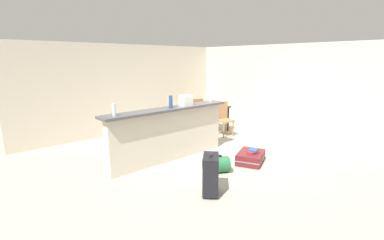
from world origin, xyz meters
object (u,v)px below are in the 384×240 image
object	(u,v)px
bottle_clear	(114,110)
dining_chair_far_side	(196,112)
dining_chair_near_partition	(223,117)
duffel_bag_green	(216,165)
book_stack	(253,151)
bottle_white	(211,96)
dining_table	(208,110)
suitcase_flat_maroon	(251,157)
bottle_blue	(171,102)
suitcase_upright_black	(211,174)
grocery_bag	(186,100)

from	to	relation	value
bottle_clear	dining_chair_far_side	xyz separation A→B (m)	(3.52, 1.69, -0.71)
dining_chair_near_partition	duffel_bag_green	world-z (taller)	dining_chair_near_partition
duffel_bag_green	book_stack	world-z (taller)	duffel_bag_green
bottle_white	dining_table	distance (m)	1.62
dining_chair_far_side	suitcase_flat_maroon	world-z (taller)	dining_chair_far_side
bottle_blue	suitcase_flat_maroon	world-z (taller)	bottle_blue
dining_chair_near_partition	suitcase_upright_black	world-z (taller)	dining_chair_near_partition
bottle_clear	suitcase_flat_maroon	size ratio (longest dim) A/B	0.25
bottle_white	book_stack	size ratio (longest dim) A/B	0.91
bottle_white	dining_chair_near_partition	size ratio (longest dim) A/B	0.28
bottle_white	dining_table	bearing A→B (deg)	45.97
dining_chair_near_partition	suitcase_upright_black	size ratio (longest dim) A/B	1.39
dining_chair_far_side	suitcase_flat_maroon	bearing A→B (deg)	-111.79
book_stack	bottle_clear	bearing A→B (deg)	152.00
dining_chair_near_partition	book_stack	world-z (taller)	dining_chair_near_partition
grocery_bag	bottle_white	bearing A→B (deg)	2.77
dining_chair_near_partition	book_stack	distance (m)	2.23
grocery_bag	duffel_bag_green	world-z (taller)	grocery_bag
dining_table	bottle_blue	bearing A→B (deg)	-152.87
bottle_clear	bottle_blue	bearing A→B (deg)	-0.69
grocery_bag	duffel_bag_green	xyz separation A→B (m)	(-0.24, -1.13, -1.08)
dining_chair_far_side	bottle_clear	bearing A→B (deg)	-154.37
dining_table	dining_chair_far_side	world-z (taller)	dining_chair_far_side
bottle_white	duffel_bag_green	xyz separation A→B (m)	(-1.04, -1.17, -1.10)
bottle_white	duffel_bag_green	size ratio (longest dim) A/B	0.46
duffel_bag_green	book_stack	xyz separation A→B (m)	(0.92, -0.17, 0.10)
dining_table	dining_chair_far_side	size ratio (longest dim) A/B	1.18
grocery_bag	dining_chair_far_side	xyz separation A→B (m)	(1.83, 1.65, -0.71)
dining_chair_far_side	suitcase_upright_black	xyz separation A→B (m)	(-2.76, -3.30, -0.19)
duffel_bag_green	bottle_clear	bearing A→B (deg)	143.15
duffel_bag_green	dining_chair_near_partition	bearing A→B (deg)	38.72
grocery_bag	dining_table	size ratio (longest dim) A/B	0.24
bottle_clear	suitcase_upright_black	bearing A→B (deg)	-64.64
dining_chair_near_partition	book_stack	bearing A→B (deg)	-122.55
bottle_clear	dining_table	distance (m)	3.77
bottle_clear	suitcase_upright_black	world-z (taller)	bottle_clear
dining_table	book_stack	bearing A→B (deg)	-115.65
dining_table	bottle_white	bearing A→B (deg)	-134.03
dining_table	dining_chair_near_partition	distance (m)	0.58
bottle_clear	book_stack	bearing A→B (deg)	-28.00
bottle_white	suitcase_flat_maroon	world-z (taller)	bottle_white
dining_chair_far_side	dining_chair_near_partition	bearing A→B (deg)	-87.78
bottle_white	suitcase_upright_black	bearing A→B (deg)	-135.67
bottle_clear	duffel_bag_green	bearing A→B (deg)	-36.85
bottle_white	dining_table	world-z (taller)	bottle_white
bottle_blue	bottle_white	world-z (taller)	bottle_white
duffel_bag_green	suitcase_upright_black	distance (m)	0.88
grocery_bag	dining_chair_far_side	size ratio (longest dim) A/B	0.28
dining_chair_near_partition	dining_chair_far_side	bearing A→B (deg)	92.22
grocery_bag	dining_table	world-z (taller)	grocery_bag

